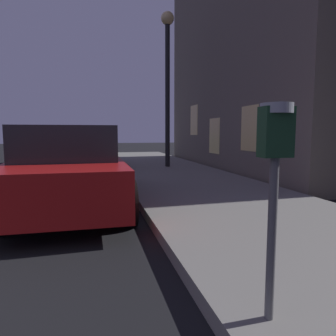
{
  "coord_description": "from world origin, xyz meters",
  "views": [
    {
      "loc": [
        3.25,
        -0.87,
        1.32
      ],
      "look_at": [
        4.01,
        2.28,
        0.96
      ],
      "focal_mm": 33.35,
      "sensor_mm": 36.0,
      "label": 1
    }
  ],
  "objects": [
    {
      "name": "car_yellow_cab",
      "position": [
        2.85,
        10.55,
        0.71
      ],
      "size": [
        2.16,
        4.67,
        1.43
      ],
      "color": "gold",
      "rests_on": "ground"
    },
    {
      "name": "car_red",
      "position": [
        2.85,
        4.83,
        0.71
      ],
      "size": [
        1.95,
        4.43,
        1.43
      ],
      "color": "maroon",
      "rests_on": "ground"
    },
    {
      "name": "parking_meter",
      "position": [
        4.31,
        0.79,
        1.17
      ],
      "size": [
        0.19,
        0.19,
        1.35
      ],
      "color": "#59595B",
      "rests_on": "sidewalk"
    },
    {
      "name": "car_green",
      "position": [
        2.85,
        17.18,
        0.71
      ],
      "size": [
        2.06,
        4.15,
        1.43
      ],
      "color": "#19592D",
      "rests_on": "ground"
    },
    {
      "name": "car_silver",
      "position": [
        2.85,
        23.82,
        0.72
      ],
      "size": [
        2.1,
        4.56,
        1.43
      ],
      "color": "#B7B7BF",
      "rests_on": "ground"
    },
    {
      "name": "street_lamp",
      "position": [
        5.78,
        9.69,
        3.6
      ],
      "size": [
        0.44,
        0.44,
        5.18
      ],
      "color": "black",
      "rests_on": "sidewalk"
    }
  ]
}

